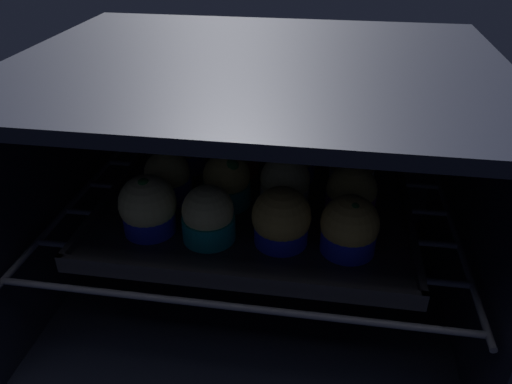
% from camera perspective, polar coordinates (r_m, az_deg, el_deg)
% --- Properties ---
extents(oven_cavity, '(0.59, 0.47, 0.37)m').
position_cam_1_polar(oven_cavity, '(0.72, 0.55, 1.76)').
color(oven_cavity, black).
rests_on(oven_cavity, ground).
extents(oven_rack, '(0.55, 0.42, 0.01)m').
position_cam_1_polar(oven_rack, '(0.70, 0.03, -2.36)').
color(oven_rack, '#444756').
rests_on(oven_rack, oven_cavity).
extents(baking_tray, '(0.42, 0.34, 0.02)m').
position_cam_1_polar(baking_tray, '(0.69, 0.00, -1.72)').
color(baking_tray, black).
rests_on(baking_tray, oven_rack).
extents(muffin_row0_col0, '(0.07, 0.07, 0.08)m').
position_cam_1_polar(muffin_row0_col0, '(0.63, -12.41, -1.75)').
color(muffin_row0_col0, '#1928B7').
rests_on(muffin_row0_col0, baking_tray).
extents(muffin_row0_col1, '(0.07, 0.07, 0.07)m').
position_cam_1_polar(muffin_row0_col1, '(0.61, -5.59, -2.78)').
color(muffin_row0_col1, '#0C8C84').
rests_on(muffin_row0_col1, baking_tray).
extents(muffin_row0_col2, '(0.07, 0.07, 0.07)m').
position_cam_1_polar(muffin_row0_col2, '(0.60, 2.95, -3.25)').
color(muffin_row0_col2, '#1928B7').
rests_on(muffin_row0_col2, baking_tray).
extents(muffin_row0_col3, '(0.07, 0.07, 0.07)m').
position_cam_1_polar(muffin_row0_col3, '(0.59, 10.77, -4.10)').
color(muffin_row0_col3, '#1928B7').
rests_on(muffin_row0_col3, baking_tray).
extents(muffin_row1_col0, '(0.07, 0.07, 0.08)m').
position_cam_1_polar(muffin_row1_col0, '(0.70, -10.22, 1.69)').
color(muffin_row1_col0, '#1928B7').
rests_on(muffin_row1_col0, baking_tray).
extents(muffin_row1_col1, '(0.07, 0.07, 0.08)m').
position_cam_1_polar(muffin_row1_col1, '(0.67, -3.41, 1.23)').
color(muffin_row1_col1, '#0C8C84').
rests_on(muffin_row1_col1, baking_tray).
extents(muffin_row1_col2, '(0.07, 0.07, 0.08)m').
position_cam_1_polar(muffin_row1_col2, '(0.67, 3.37, 0.88)').
color(muffin_row1_col2, silver).
rests_on(muffin_row1_col2, baking_tray).
extents(muffin_row1_col3, '(0.07, 0.07, 0.07)m').
position_cam_1_polar(muffin_row1_col3, '(0.66, 10.98, -0.18)').
color(muffin_row1_col3, '#7A238C').
rests_on(muffin_row1_col3, baking_tray).
extents(muffin_row2_col0, '(0.07, 0.07, 0.08)m').
position_cam_1_polar(muffin_row2_col0, '(0.77, -8.31, 5.09)').
color(muffin_row2_col0, '#1928B7').
rests_on(muffin_row2_col0, baking_tray).
extents(muffin_row2_col1, '(0.07, 0.07, 0.07)m').
position_cam_1_polar(muffin_row2_col1, '(0.75, -2.18, 4.32)').
color(muffin_row2_col1, red).
rests_on(muffin_row2_col1, baking_tray).
extents(muffin_row2_col2, '(0.07, 0.07, 0.08)m').
position_cam_1_polar(muffin_row2_col2, '(0.74, 4.33, 4.22)').
color(muffin_row2_col2, '#1928B7').
rests_on(muffin_row2_col2, baking_tray).
extents(muffin_row2_col3, '(0.07, 0.07, 0.08)m').
position_cam_1_polar(muffin_row2_col3, '(0.74, 11.14, 3.43)').
color(muffin_row2_col3, silver).
rests_on(muffin_row2_col3, baking_tray).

